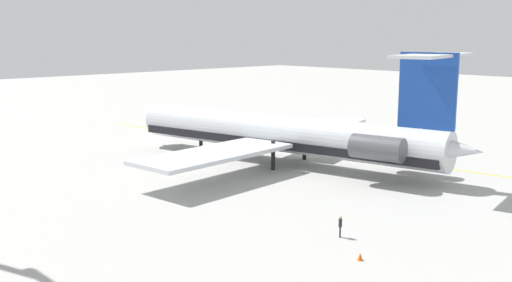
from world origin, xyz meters
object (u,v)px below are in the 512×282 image
object	(u,v)px
safety_cone_wingtip	(360,256)
main_jetliner	(289,134)
ground_crew_near_nose	(234,121)
ground_crew_near_tail	(340,224)
safety_cone_nose	(228,123)
safety_cone_tail	(196,129)

from	to	relation	value
safety_cone_wingtip	main_jetliner	bearing A→B (deg)	-37.64
ground_crew_near_nose	ground_crew_near_tail	xyz separation A→B (m)	(-47.07, 30.71, 0.03)
main_jetliner	safety_cone_wingtip	world-z (taller)	main_jetliner
main_jetliner	safety_cone_nose	bearing A→B (deg)	-38.95
ground_crew_near_tail	safety_cone_wingtip	world-z (taller)	ground_crew_near_tail
ground_crew_near_tail	safety_cone_tail	distance (m)	53.75
ground_crew_near_tail	safety_cone_wingtip	size ratio (longest dim) A/B	3.15
ground_crew_near_nose	safety_cone_tail	world-z (taller)	ground_crew_near_nose
ground_crew_near_nose	ground_crew_near_tail	bearing A→B (deg)	-87.43
main_jetliner	safety_cone_wingtip	xyz separation A→B (m)	(-24.56, 18.94, -3.45)
safety_cone_nose	safety_cone_tail	world-z (taller)	same
safety_cone_tail	ground_crew_near_nose	bearing A→B (deg)	-99.41
main_jetliner	ground_crew_near_nose	xyz separation A→B (m)	(26.45, -14.52, -2.66)
ground_crew_near_nose	safety_cone_wingtip	xyz separation A→B (m)	(-51.01, 33.46, -0.79)
ground_crew_near_nose	safety_cone_nose	distance (m)	2.68
main_jetliner	safety_cone_wingtip	size ratio (longest dim) A/B	84.83
ground_crew_near_tail	safety_cone_wingtip	distance (m)	4.88
safety_cone_nose	safety_cone_tail	size ratio (longest dim) A/B	1.00
ground_crew_near_nose	safety_cone_nose	size ratio (longest dim) A/B	3.06
safety_cone_nose	safety_cone_wingtip	bearing A→B (deg)	147.27
safety_cone_nose	safety_cone_tail	xyz separation A→B (m)	(-1.24, 7.90, 0.00)
ground_crew_near_nose	safety_cone_tail	xyz separation A→B (m)	(1.16, 7.02, -0.79)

